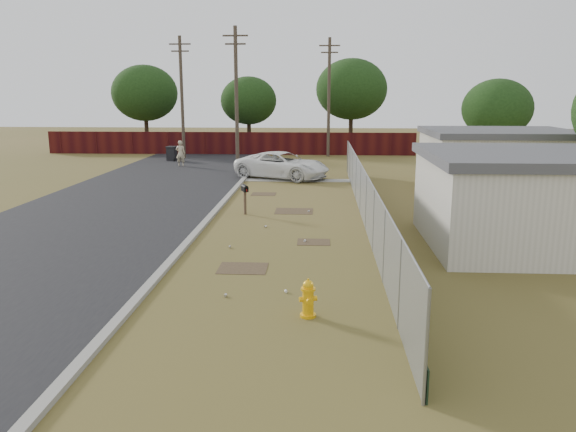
# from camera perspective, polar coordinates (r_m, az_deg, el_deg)

# --- Properties ---
(ground) EXTENTS (120.00, 120.00, 0.00)m
(ground) POSITION_cam_1_polar(r_m,az_deg,el_deg) (20.96, -0.59, -1.20)
(ground) COLOR brown
(ground) RESTS_ON ground
(street) EXTENTS (15.10, 60.00, 0.12)m
(street) POSITION_cam_1_polar(r_m,az_deg,el_deg) (29.92, -12.56, 2.67)
(street) COLOR black
(street) RESTS_ON ground
(chainlink_fence) EXTENTS (0.10, 27.06, 2.02)m
(chainlink_fence) POSITION_cam_1_polar(r_m,az_deg,el_deg) (21.81, 7.80, 1.37)
(chainlink_fence) COLOR gray
(chainlink_fence) RESTS_ON ground
(privacy_fence) EXTENTS (30.00, 0.12, 1.80)m
(privacy_fence) POSITION_cam_1_polar(r_m,az_deg,el_deg) (46.09, -5.99, 7.36)
(privacy_fence) COLOR #3F0F0D
(privacy_fence) RESTS_ON ground
(utility_poles) EXTENTS (12.60, 8.24, 9.00)m
(utility_poles) POSITION_cam_1_polar(r_m,az_deg,el_deg) (41.29, -3.82, 12.09)
(utility_poles) COLOR #46392E
(utility_poles) RESTS_ON ground
(houses) EXTENTS (9.30, 17.24, 3.10)m
(houses) POSITION_cam_1_polar(r_m,az_deg,el_deg) (25.11, 22.65, 3.74)
(houses) COLOR beige
(houses) RESTS_ON ground
(horizon_trees) EXTENTS (33.32, 31.94, 7.78)m
(horizon_trees) POSITION_cam_1_polar(r_m,az_deg,el_deg) (43.88, 2.64, 12.04)
(horizon_trees) COLOR #312416
(horizon_trees) RESTS_ON ground
(fire_hydrant) EXTENTS (0.44, 0.44, 0.90)m
(fire_hydrant) POSITION_cam_1_polar(r_m,az_deg,el_deg) (12.71, 2.06, -8.43)
(fire_hydrant) COLOR #EEAC0C
(fire_hydrant) RESTS_ON ground
(mailbox) EXTENTS (0.37, 0.53, 1.24)m
(mailbox) POSITION_cam_1_polar(r_m,az_deg,el_deg) (23.16, -4.41, 2.55)
(mailbox) COLOR brown
(mailbox) RESTS_ON ground
(pickup_truck) EXTENTS (6.13, 4.70, 1.55)m
(pickup_truck) POSITION_cam_1_polar(r_m,az_deg,el_deg) (32.99, -0.59, 5.19)
(pickup_truck) COLOR white
(pickup_truck) RESTS_ON ground
(pedestrian) EXTENTS (0.64, 0.42, 1.76)m
(pedestrian) POSITION_cam_1_polar(r_m,az_deg,el_deg) (39.07, -10.86, 6.26)
(pedestrian) COLOR #BDAE8B
(pedestrian) RESTS_ON ground
(trash_bin) EXTENTS (0.80, 0.87, 1.07)m
(trash_bin) POSITION_cam_1_polar(r_m,az_deg,el_deg) (42.40, -11.71, 6.25)
(trash_bin) COLOR black
(trash_bin) RESTS_ON ground
(scattered_litter) EXTENTS (2.52, 10.30, 0.07)m
(scattered_litter) POSITION_cam_1_polar(r_m,az_deg,el_deg) (18.35, -1.51, -3.07)
(scattered_litter) COLOR beige
(scattered_litter) RESTS_ON ground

